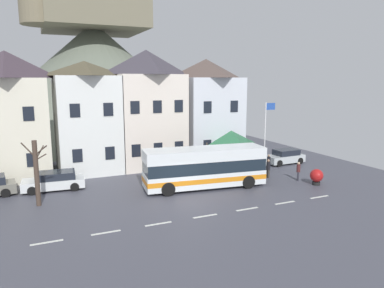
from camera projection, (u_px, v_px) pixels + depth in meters
name	position (u px, v px, depth m)	size (l,w,h in m)	color
ground_plane	(188.00, 203.00, 24.43)	(40.00, 60.00, 0.07)	#484954
townhouse_00	(10.00, 115.00, 30.28)	(5.93, 6.81, 10.54)	silver
townhouse_01	(87.00, 116.00, 32.74)	(5.33, 6.62, 9.83)	white
townhouse_02	(147.00, 108.00, 34.69)	(6.06, 6.19, 10.95)	silver
townhouse_03	(206.00, 110.00, 37.51)	(5.73, 6.68, 10.27)	silver
hilltop_castle	(95.00, 74.00, 53.70)	(37.84, 37.84, 23.50)	slate
transit_bus	(205.00, 168.00, 27.64)	(9.51, 3.56, 3.09)	white
bus_shelter	(231.00, 138.00, 32.85)	(3.60, 3.60, 3.67)	#473D33
parked_car_01	(54.00, 181.00, 27.29)	(4.56, 2.25, 1.38)	silver
parked_car_02	(285.00, 157.00, 35.80)	(3.94, 1.98, 1.41)	silver
parked_car_03	(243.00, 160.00, 34.30)	(4.59, 2.18, 1.32)	white
pedestrian_00	(298.00, 170.00, 29.75)	(0.30, 0.30, 1.55)	#2D2D38
pedestrian_01	(269.00, 162.00, 32.95)	(0.34, 0.34, 1.51)	#2D2D38
pedestrian_02	(268.00, 168.00, 30.60)	(0.30, 0.38, 1.59)	#38332D
public_bench	(221.00, 161.00, 35.00)	(1.66, 0.48, 0.87)	#473828
flagpole	(266.00, 134.00, 30.06)	(0.95, 0.10, 6.38)	silver
harbour_buoy	(317.00, 176.00, 28.52)	(1.02, 1.02, 1.27)	black
bare_tree_01	(37.00, 172.00, 23.52)	(1.56, 0.97, 4.37)	#47382D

